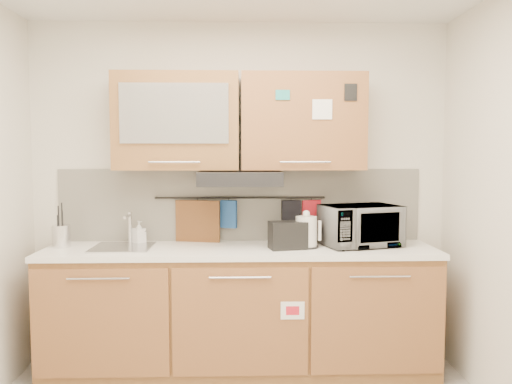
{
  "coord_description": "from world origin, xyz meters",
  "views": [
    {
      "loc": [
        0.01,
        -2.38,
        1.6
      ],
      "look_at": [
        0.11,
        1.05,
        1.33
      ],
      "focal_mm": 35.0,
      "sensor_mm": 36.0,
      "label": 1
    }
  ],
  "objects": [
    {
      "name": "wall_back",
      "position": [
        0.0,
        1.5,
        1.3
      ],
      "size": [
        3.2,
        0.0,
        3.2
      ],
      "primitive_type": "plane",
      "rotation": [
        1.57,
        0.0,
        0.0
      ],
      "color": "silver",
      "rests_on": "ground"
    },
    {
      "name": "base_cabinet",
      "position": [
        0.0,
        1.19,
        0.41
      ],
      "size": [
        2.8,
        0.64,
        0.88
      ],
      "color": "#9E6E38",
      "rests_on": "floor"
    },
    {
      "name": "countertop",
      "position": [
        0.0,
        1.19,
        0.9
      ],
      "size": [
        2.82,
        0.62,
        0.04
      ],
      "primitive_type": "cube",
      "color": "white",
      "rests_on": "base_cabinet"
    },
    {
      "name": "backsplash",
      "position": [
        0.0,
        1.49,
        1.2
      ],
      "size": [
        2.8,
        0.02,
        0.56
      ],
      "primitive_type": "cube",
      "color": "silver",
      "rests_on": "countertop"
    },
    {
      "name": "upper_cabinets",
      "position": [
        -0.0,
        1.32,
        1.83
      ],
      "size": [
        1.82,
        0.37,
        0.7
      ],
      "color": "#9E6E38",
      "rests_on": "wall_back"
    },
    {
      "name": "range_hood",
      "position": [
        0.0,
        1.25,
        1.42
      ],
      "size": [
        0.6,
        0.46,
        0.1
      ],
      "primitive_type": "cube",
      "color": "black",
      "rests_on": "upper_cabinets"
    },
    {
      "name": "sink",
      "position": [
        -0.85,
        1.21,
        0.92
      ],
      "size": [
        0.42,
        0.4,
        0.26
      ],
      "color": "silver",
      "rests_on": "countertop"
    },
    {
      "name": "utensil_rail",
      "position": [
        0.0,
        1.45,
        1.26
      ],
      "size": [
        1.3,
        0.02,
        0.02
      ],
      "primitive_type": "cylinder",
      "rotation": [
        0.0,
        1.57,
        0.0
      ],
      "color": "black",
      "rests_on": "backsplash"
    },
    {
      "name": "utensil_crock",
      "position": [
        -1.3,
        1.24,
        1.0
      ],
      "size": [
        0.14,
        0.14,
        0.32
      ],
      "rotation": [
        0.0,
        0.0,
        0.06
      ],
      "color": "silver",
      "rests_on": "countertop"
    },
    {
      "name": "kettle",
      "position": [
        0.48,
        1.17,
        1.03
      ],
      "size": [
        0.2,
        0.17,
        0.27
      ],
      "rotation": [
        0.0,
        0.0,
        0.08
      ],
      "color": "silver",
      "rests_on": "countertop"
    },
    {
      "name": "toaster",
      "position": [
        0.34,
        1.13,
        1.02
      ],
      "size": [
        0.28,
        0.2,
        0.2
      ],
      "rotation": [
        0.0,
        0.0,
        0.21
      ],
      "color": "black",
      "rests_on": "countertop"
    },
    {
      "name": "microwave",
      "position": [
        0.88,
        1.23,
        1.07
      ],
      "size": [
        0.62,
        0.51,
        0.3
      ],
      "primitive_type": "imported",
      "rotation": [
        0.0,
        0.0,
        0.29
      ],
      "color": "#999999",
      "rests_on": "countertop"
    },
    {
      "name": "soap_bottle",
      "position": [
        -0.76,
        1.37,
        1.01
      ],
      "size": [
        0.11,
        0.11,
        0.17
      ],
      "primitive_type": "imported",
      "rotation": [
        0.0,
        0.0,
        0.77
      ],
      "color": "#999999",
      "rests_on": "countertop"
    },
    {
      "name": "cutting_board",
      "position": [
        -0.33,
        1.44,
        1.03
      ],
      "size": [
        0.34,
        0.09,
        0.43
      ],
      "primitive_type": "cube",
      "rotation": [
        0.0,
        0.0,
        -0.2
      ],
      "color": "brown",
      "rests_on": "utensil_rail"
    },
    {
      "name": "oven_mitt",
      "position": [
        -0.09,
        1.44,
        1.13
      ],
      "size": [
        0.13,
        0.07,
        0.21
      ],
      "primitive_type": "cube",
      "rotation": [
        0.0,
        0.0,
        -0.34
      ],
      "color": "#1E478B",
      "rests_on": "utensil_rail"
    },
    {
      "name": "dark_pouch",
      "position": [
        0.39,
        1.44,
        1.13
      ],
      "size": [
        0.15,
        0.06,
        0.23
      ],
      "primitive_type": "cube",
      "rotation": [
        0.0,
        0.0,
        0.14
      ],
      "color": "black",
      "rests_on": "utensil_rail"
    },
    {
      "name": "pot_holder",
      "position": [
        0.55,
        1.44,
        1.15
      ],
      "size": [
        0.15,
        0.06,
        0.18
      ],
      "primitive_type": "cube",
      "rotation": [
        0.0,
        0.0,
        0.28
      ],
      "color": "#AD1722",
      "rests_on": "utensil_rail"
    }
  ]
}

